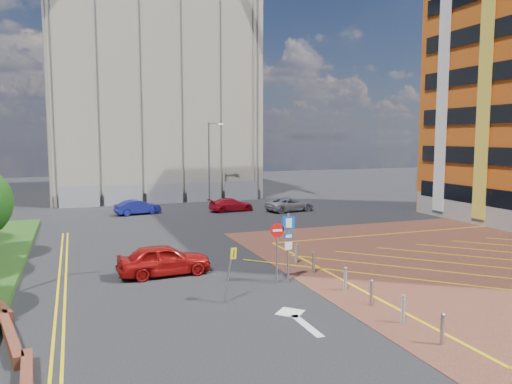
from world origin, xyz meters
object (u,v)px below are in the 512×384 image
car_red_back (231,205)px  car_silver_back (290,204)px  sign_cluster (284,241)px  car_red_left (164,260)px  warning_sign (230,268)px  car_blue_back (138,207)px  lamp_back (210,160)px

car_red_back → car_silver_back: car_silver_back is taller
sign_cluster → car_red_left: (-4.85, 3.21, -1.20)m
warning_sign → car_blue_back: warning_sign is taller
warning_sign → car_red_back: bearing=72.5°
car_red_left → lamp_back: bearing=-23.4°
car_red_back → warning_sign: bearing=157.5°
car_red_left → car_blue_back: bearing=-6.8°
lamp_back → car_blue_back: bearing=-150.9°
car_red_back → car_silver_back: (4.91, -1.80, 0.03)m
warning_sign → car_red_left: (-1.77, 4.94, -0.68)m
car_red_back → car_silver_back: 5.23m
lamp_back → car_red_back: 6.43m
car_silver_back → car_red_back: bearing=59.4°
sign_cluster → car_red_left: bearing=146.5°
warning_sign → car_red_left: warning_sign is taller
warning_sign → sign_cluster: bearing=29.3°
warning_sign → car_red_left: size_ratio=0.51×
warning_sign → car_silver_back: 25.03m
warning_sign → car_red_left: 5.29m
car_blue_back → car_red_back: 8.11m
sign_cluster → warning_sign: sign_cluster is taller
sign_cluster → car_silver_back: bearing=65.2°
sign_cluster → car_blue_back: (-3.71, 22.84, -1.33)m
warning_sign → car_blue_back: 24.59m
car_silver_back → sign_cluster: bearing=144.7°
car_blue_back → car_silver_back: car_blue_back is taller
lamp_back → car_silver_back: size_ratio=1.81×
lamp_back → car_red_left: (-8.64, -23.81, -3.61)m
lamp_back → car_silver_back: (5.46, -6.98, -3.75)m
lamp_back → car_red_back: lamp_back is taller
sign_cluster → car_red_back: size_ratio=0.80×
warning_sign → car_silver_back: (12.33, 21.76, -0.82)m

